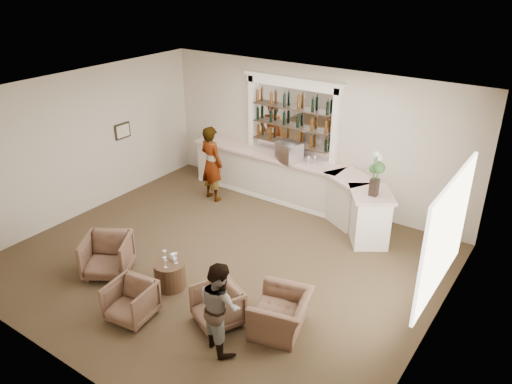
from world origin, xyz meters
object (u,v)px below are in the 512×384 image
Objects in this scene: armchair_right at (218,306)px; cocktail_table at (170,275)px; armchair_left at (107,256)px; bar_counter at (293,183)px; espresso_machine at (289,152)px; flower_vase at (376,171)px; sommelier at (212,164)px; armchair_center at (131,301)px; armchair_far at (281,313)px; guest at (220,307)px.

cocktail_table is at bearing -166.42° from armchair_right.
armchair_left is (-1.27, -0.35, 0.14)m from cocktail_table.
bar_counter is at bearing 40.81° from armchair_left.
flower_vase is (2.37, -0.62, 0.30)m from espresso_machine.
sommelier reaches higher than espresso_machine.
armchair_center is at bearing -117.16° from flower_vase.
espresso_machine is at bearing 41.48° from armchair_left.
bar_counter reaches higher than armchair_right.
armchair_center is at bearing -85.51° from cocktail_table.
cocktail_table is 1.01m from armchair_center.
armchair_right is at bearing -105.44° from flower_vase.
armchair_far is at bearing 152.69° from sommelier.
armchair_center is at bearing -90.13° from bar_counter.
espresso_machine is (1.27, 4.45, 0.98)m from armchair_left.
cocktail_table is 0.66× the size of armchair_left.
armchair_left is 4.73m from espresso_machine.
armchair_center is 5.21m from flower_vase.
sommelier reaches higher than armchair_left.
sommelier is 2.57× the size of armchair_center.
flower_vase is at bearing -74.55° from guest.
armchair_far is (0.56, 0.84, -0.43)m from guest.
cocktail_table is 3.81m from sommelier.
armchair_right is 1.04m from armchair_far.
guest is at bearing -21.02° from armchair_right.
sommelier is 4.77m from armchair_right.
armchair_right is at bearing -31.06° from armchair_left.
armchair_right is 4.69m from espresso_machine.
armchair_left is (0.45, -3.68, -0.55)m from sommelier.
cocktail_table is 0.38× the size of guest.
flower_vase reaches higher than bar_counter.
armchair_left is at bearing -133.59° from flower_vase.
armchair_center is (0.08, -1.00, 0.08)m from cocktail_table.
flower_vase is (0.10, 3.32, 1.35)m from armchair_far.
armchair_center reaches higher than armchair_far.
flower_vase is (0.66, 4.16, 0.92)m from guest.
espresso_machine is (-1.33, 4.38, 1.04)m from armchair_right.
armchair_left is 3.58m from armchair_far.
cocktail_table is at bearing -91.25° from bar_counter.
guest is 1.72m from armchair_center.
armchair_far is (2.28, 0.16, 0.07)m from cocktail_table.
sommelier reaches higher than bar_counter.
guest is 1.59× the size of flower_vase.
espresso_machine is at bearing -165.00° from armchair_far.
espresso_machine is at bearing -45.90° from guest.
flower_vase is at bearing 55.07° from armchair_center.
espresso_machine is (1.72, 0.77, 0.43)m from sommelier.
bar_counter is 2.63m from flower_vase.
bar_counter is 6.68× the size of armchair_left.
armchair_center is at bearing 35.37° from guest.
sommelier reaches higher than cocktail_table.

